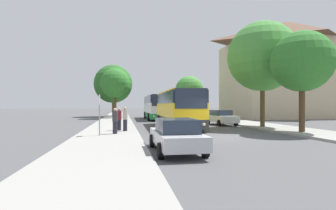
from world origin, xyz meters
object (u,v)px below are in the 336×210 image
object	(u,v)px
pedestrian_waiting_near	(125,119)
tree_right_mid	(189,90)
tree_left_near	(113,84)
bus_middle	(156,107)
bus_stop_sign	(99,110)
tree_left_far	(115,83)
parked_car_right_near	(221,117)
tree_right_near	(262,57)
pedestrian_walking_back	(115,121)
bus_front	(177,108)
parked_car_left_curb	(176,135)
tree_right_far	(302,62)
pedestrian_waiting_far	(119,119)

from	to	relation	value
pedestrian_waiting_near	tree_right_mid	world-z (taller)	tree_right_mid
pedestrian_waiting_near	tree_left_near	world-z (taller)	tree_left_near
bus_middle	bus_stop_sign	size ratio (longest dim) A/B	4.68
bus_stop_sign	tree_left_far	distance (m)	23.61
parked_car_right_near	tree_right_mid	distance (m)	21.34
pedestrian_waiting_near	tree_right_near	world-z (taller)	tree_right_near
tree_left_far	bus_stop_sign	bearing A→B (deg)	-90.66
bus_middle	pedestrian_walking_back	bearing A→B (deg)	-103.97
bus_front	bus_stop_sign	size ratio (longest dim) A/B	4.31
bus_stop_sign	tree_left_near	world-z (taller)	tree_left_near
bus_front	tree_left_far	world-z (taller)	tree_left_far
pedestrian_waiting_near	tree_right_mid	size ratio (longest dim) A/B	0.24
bus_stop_sign	pedestrian_walking_back	world-z (taller)	bus_stop_sign
pedestrian_waiting_near	tree_left_far	xyz separation A→B (m)	(-1.32, 20.81, 4.28)
parked_car_right_near	parked_car_left_curb	bearing A→B (deg)	59.15
tree_right_far	tree_left_near	bearing A→B (deg)	115.27
bus_front	tree_left_near	bearing A→B (deg)	107.29
pedestrian_waiting_near	bus_middle	bearing A→B (deg)	-159.60
parked_car_left_curb	pedestrian_waiting_near	size ratio (longest dim) A/B	2.63
tree_right_far	pedestrian_waiting_far	bearing A→B (deg)	165.90
bus_middle	pedestrian_walking_back	world-z (taller)	bus_middle
pedestrian_waiting_near	tree_left_near	size ratio (longest dim) A/B	0.20
bus_stop_sign	pedestrian_waiting_far	world-z (taller)	bus_stop_sign
bus_middle	bus_stop_sign	bearing A→B (deg)	-105.82
tree_right_far	bus_middle	bearing A→B (deg)	110.55
bus_front	pedestrian_walking_back	distance (m)	7.96
tree_left_far	tree_right_near	xyz separation A→B (m)	(13.21, -18.81, 0.96)
pedestrian_walking_back	parked_car_left_curb	bearing A→B (deg)	-146.16
pedestrian_waiting_near	tree_right_near	xyz separation A→B (m)	(11.89, 2.00, 5.24)
tree_left_far	tree_right_far	size ratio (longest dim) A/B	1.04
parked_car_left_curb	pedestrian_walking_back	xyz separation A→B (m)	(-2.76, 6.37, 0.25)
tree_right_near	pedestrian_waiting_near	bearing A→B (deg)	-170.45
parked_car_left_curb	tree_left_far	size ratio (longest dim) A/B	0.62
tree_right_near	tree_left_far	bearing A→B (deg)	125.08
tree_right_mid	tree_right_far	xyz separation A→B (m)	(0.51, -29.71, 0.31)
bus_middle	bus_stop_sign	distance (m)	21.45
tree_right_mid	tree_right_far	world-z (taller)	tree_right_mid
bus_front	tree_right_far	size ratio (longest dim) A/B	1.55
bus_front	pedestrian_walking_back	world-z (taller)	bus_front
bus_front	tree_left_far	bearing A→B (deg)	111.33
tree_right_far	parked_car_left_curb	bearing A→B (deg)	-151.71
bus_stop_sign	tree_right_near	distance (m)	14.92
bus_front	tree_right_far	world-z (taller)	tree_right_far
bus_stop_sign	pedestrian_waiting_far	xyz separation A→B (m)	(1.15, 3.08, -0.74)
bus_front	tree_left_near	size ratio (longest dim) A/B	1.24
tree_right_near	tree_right_far	distance (m)	4.79
tree_left_near	tree_left_far	bearing A→B (deg)	-85.48
bus_middle	tree_right_far	bearing A→B (deg)	-68.76
pedestrian_waiting_far	parked_car_left_curb	bearing A→B (deg)	-73.69
tree_left_far	tree_right_near	distance (m)	23.00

